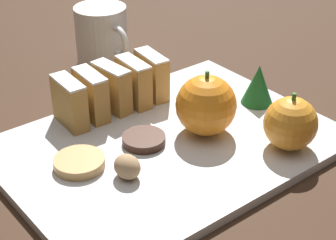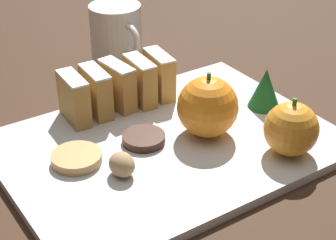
{
  "view_description": "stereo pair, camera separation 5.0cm",
  "coord_description": "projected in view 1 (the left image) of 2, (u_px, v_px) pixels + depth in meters",
  "views": [
    {
      "loc": [
        0.46,
        -0.36,
        0.39
      ],
      "look_at": [
        0.0,
        0.0,
        0.04
      ],
      "focal_mm": 60.0,
      "sensor_mm": 36.0,
      "label": 1
    },
    {
      "loc": [
        0.49,
        -0.32,
        0.39
      ],
      "look_at": [
        0.0,
        0.0,
        0.04
      ],
      "focal_mm": 60.0,
      "sensor_mm": 36.0,
      "label": 2
    }
  ],
  "objects": [
    {
      "name": "orange_far",
      "position": [
        206.0,
        105.0,
        0.69
      ],
      "size": [
        0.08,
        0.08,
        0.08
      ],
      "color": "orange",
      "rests_on": "serving_platter"
    },
    {
      "name": "stollen_slice_second",
      "position": [
        91.0,
        95.0,
        0.73
      ],
      "size": [
        0.06,
        0.03,
        0.06
      ],
      "color": "#B28442",
      "rests_on": "serving_platter"
    },
    {
      "name": "walnut",
      "position": [
        127.0,
        167.0,
        0.62
      ],
      "size": [
        0.03,
        0.03,
        0.03
      ],
      "color": "tan",
      "rests_on": "serving_platter"
    },
    {
      "name": "orange_near",
      "position": [
        291.0,
        124.0,
        0.67
      ],
      "size": [
        0.06,
        0.06,
        0.07
      ],
      "color": "orange",
      "rests_on": "serving_platter"
    },
    {
      "name": "ground_plane",
      "position": [
        168.0,
        149.0,
        0.7
      ],
      "size": [
        6.0,
        6.0,
        0.0
      ],
      "primitive_type": "plane",
      "color": "#382316"
    },
    {
      "name": "stollen_slice_front",
      "position": [
        70.0,
        103.0,
        0.71
      ],
      "size": [
        0.06,
        0.03,
        0.06
      ],
      "color": "#B28442",
      "rests_on": "serving_platter"
    },
    {
      "name": "evergreen_sprig",
      "position": [
        261.0,
        86.0,
        0.76
      ],
      "size": [
        0.04,
        0.04,
        0.06
      ],
      "color": "#195623",
      "rests_on": "serving_platter"
    },
    {
      "name": "serving_platter",
      "position": [
        168.0,
        145.0,
        0.7
      ],
      "size": [
        0.29,
        0.4,
        0.01
      ],
      "color": "silver",
      "rests_on": "ground_plane"
    },
    {
      "name": "stollen_slice_third",
      "position": [
        112.0,
        88.0,
        0.75
      ],
      "size": [
        0.06,
        0.03,
        0.06
      ],
      "color": "#B28442",
      "rests_on": "serving_platter"
    },
    {
      "name": "gingerbread_cookie",
      "position": [
        79.0,
        163.0,
        0.64
      ],
      "size": [
        0.06,
        0.06,
        0.01
      ],
      "color": "tan",
      "rests_on": "serving_platter"
    },
    {
      "name": "coffee_mug",
      "position": [
        102.0,
        36.0,
        0.89
      ],
      "size": [
        0.11,
        0.08,
        0.09
      ],
      "color": "white",
      "rests_on": "ground_plane"
    },
    {
      "name": "stollen_slice_fourth",
      "position": [
        134.0,
        82.0,
        0.76
      ],
      "size": [
        0.06,
        0.03,
        0.06
      ],
      "color": "#B28442",
      "rests_on": "serving_platter"
    },
    {
      "name": "chocolate_cookie",
      "position": [
        144.0,
        140.0,
        0.69
      ],
      "size": [
        0.05,
        0.05,
        0.01
      ],
      "color": "#381E14",
      "rests_on": "serving_platter"
    },
    {
      "name": "stollen_slice_fifth",
      "position": [
        152.0,
        75.0,
        0.78
      ],
      "size": [
        0.06,
        0.03,
        0.06
      ],
      "color": "#B28442",
      "rests_on": "serving_platter"
    }
  ]
}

